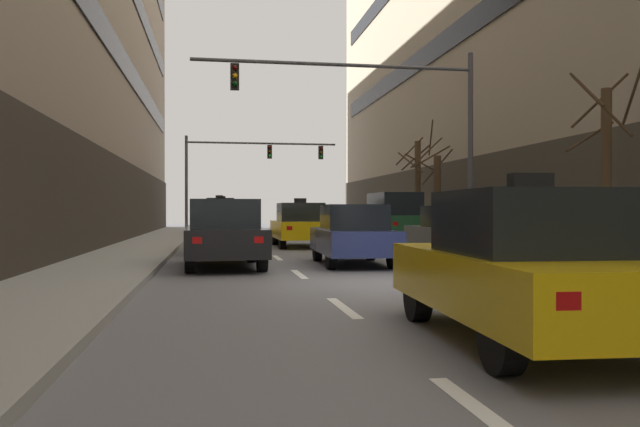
{
  "coord_description": "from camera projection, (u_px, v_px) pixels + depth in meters",
  "views": [
    {
      "loc": [
        -3.48,
        -12.15,
        1.44
      ],
      "look_at": [
        0.24,
        10.19,
        1.34
      ],
      "focal_mm": 35.41,
      "sensor_mm": 36.0,
      "label": 1
    }
  ],
  "objects": [
    {
      "name": "street_tree_2",
      "position": [
        606.0,
        166.0,
        15.29
      ],
      "size": [
        1.86,
        1.86,
        5.14
      ],
      "color": "#4C3823",
      "rests_on": "sidewalk_right"
    },
    {
      "name": "lane_stripe_l1_s7",
      "position": [
        256.0,
        242.0,
        29.07
      ],
      "size": [
        0.16,
        2.0,
        0.01
      ],
      "primitive_type": "cube",
      "color": "silver",
      "rests_on": "ground"
    },
    {
      "name": "car_driving_1",
      "position": [
        353.0,
        235.0,
        16.79
      ],
      "size": [
        1.91,
        4.32,
        1.6
      ],
      "color": "black",
      "rests_on": "ground"
    },
    {
      "name": "car_parked_1",
      "position": [
        559.0,
        240.0,
        13.44
      ],
      "size": [
        1.86,
        4.43,
        1.66
      ],
      "color": "black",
      "rests_on": "ground"
    },
    {
      "name": "lane_stripe_l1_s10",
      "position": [
        242.0,
        231.0,
        43.86
      ],
      "size": [
        0.16,
        2.0,
        0.01
      ],
      "primitive_type": "cube",
      "color": "silver",
      "rests_on": "ground"
    },
    {
      "name": "lane_stripe_l2_s9",
      "position": [
        297.0,
        234.0,
        39.46
      ],
      "size": [
        0.16,
        2.0,
        0.01
      ],
      "primitive_type": "cube",
      "color": "silver",
      "rests_on": "ground"
    },
    {
      "name": "lane_stripe_l1_s8",
      "position": [
        250.0,
        237.0,
        34.0
      ],
      "size": [
        0.16,
        2.0,
        0.01
      ],
      "primitive_type": "cube",
      "color": "silver",
      "rests_on": "ground"
    },
    {
      "name": "lane_stripe_l2_s3",
      "position": [
        544.0,
        302.0,
        9.87
      ],
      "size": [
        0.16,
        2.0,
        0.01
      ],
      "primitive_type": "cube",
      "color": "silver",
      "rests_on": "ground"
    },
    {
      "name": "ground_plane",
      "position": [
        392.0,
        283.0,
        12.56
      ],
      "size": [
        120.0,
        120.0,
        0.0
      ],
      "primitive_type": "plane",
      "color": "slate"
    },
    {
      "name": "car_driving_2",
      "position": [
        224.0,
        234.0,
        16.0
      ],
      "size": [
        2.07,
        4.65,
        1.72
      ],
      "color": "black",
      "rests_on": "ground"
    },
    {
      "name": "lane_stripe_l2_s10",
      "position": [
        288.0,
        231.0,
        44.39
      ],
      "size": [
        0.16,
        2.0,
        0.01
      ],
      "primitive_type": "cube",
      "color": "silver",
      "rests_on": "ground"
    },
    {
      "name": "taxi_driving_0",
      "position": [
        221.0,
        228.0,
        21.81
      ],
      "size": [
        2.08,
        4.58,
        1.87
      ],
      "color": "black",
      "rests_on": "ground"
    },
    {
      "name": "taxi_driving_3",
      "position": [
        219.0,
        216.0,
        40.56
      ],
      "size": [
        2.17,
        4.73,
        2.43
      ],
      "color": "black",
      "rests_on": "ground"
    },
    {
      "name": "lane_stripe_l2_s8",
      "position": [
        309.0,
        237.0,
        34.53
      ],
      "size": [
        0.16,
        2.0,
        0.01
      ],
      "primitive_type": "cube",
      "color": "silver",
      "rests_on": "ground"
    },
    {
      "name": "lane_stripe_l1_s4",
      "position": [
        299.0,
        274.0,
        14.27
      ],
      "size": [
        0.16,
        2.0,
        0.01
      ],
      "primitive_type": "cube",
      "color": "silver",
      "rests_on": "ground"
    },
    {
      "name": "sidewalk_left",
      "position": [
        68.0,
        285.0,
        11.55
      ],
      "size": [
        2.67,
        80.0,
        0.14
      ],
      "primitive_type": "cube",
      "color": "gray",
      "rests_on": "ground"
    },
    {
      "name": "taxi_driving_6",
      "position": [
        300.0,
        225.0,
        25.17
      ],
      "size": [
        1.95,
        4.66,
        1.93
      ],
      "color": "black",
      "rests_on": "ground"
    },
    {
      "name": "traffic_signal_0",
      "position": [
        390.0,
        112.0,
        21.25
      ],
      "size": [
        9.58,
        0.35,
        6.74
      ],
      "color": "#4C4C51",
      "rests_on": "sidewalk_right"
    },
    {
      "name": "lane_stripe_l1_s2",
      "position": [
        487.0,
        416.0,
        4.41
      ],
      "size": [
        0.16,
        2.0,
        0.01
      ],
      "primitive_type": "cube",
      "color": "silver",
      "rests_on": "ground"
    },
    {
      "name": "car_parked_2",
      "position": [
        452.0,
        232.0,
        19.51
      ],
      "size": [
        1.8,
        4.26,
        1.59
      ],
      "color": "black",
      "rests_on": "ground"
    },
    {
      "name": "lane_stripe_l1_s6",
      "position": [
        265.0,
        248.0,
        24.13
      ],
      "size": [
        0.16,
        2.0,
        0.01
      ],
      "primitive_type": "cube",
      "color": "silver",
      "rests_on": "ground"
    },
    {
      "name": "lane_stripe_l1_s3",
      "position": [
        343.0,
        307.0,
        9.34
      ],
      "size": [
        0.16,
        2.0,
        0.01
      ],
      "primitive_type": "cube",
      "color": "silver",
      "rests_on": "ground"
    },
    {
      "name": "lane_stripe_l2_s6",
      "position": [
        347.0,
        247.0,
        24.66
      ],
      "size": [
        0.16,
        2.0,
        0.01
      ],
      "primitive_type": "cube",
      "color": "silver",
      "rests_on": "ground"
    },
    {
      "name": "taxi_driving_5",
      "position": [
        524.0,
        267.0,
        6.9
      ],
      "size": [
        2.05,
        4.51,
        1.84
      ],
      "color": "black",
      "rests_on": "ground"
    },
    {
      "name": "car_parked_3",
      "position": [
        394.0,
        220.0,
        25.82
      ],
      "size": [
        1.97,
        4.52,
        2.17
      ],
      "color": "black",
      "rests_on": "ground"
    },
    {
      "name": "lane_stripe_l2_s7",
      "position": [
        325.0,
        241.0,
        29.59
      ],
      "size": [
        0.16,
        2.0,
        0.01
      ],
      "primitive_type": "cube",
      "color": "silver",
      "rests_on": "ground"
    },
    {
      "name": "lane_stripe_l2_s4",
      "position": [
        435.0,
        272.0,
        14.8
      ],
      "size": [
        0.16,
        2.0,
        0.01
      ],
      "primitive_type": "cube",
      "color": "silver",
      "rests_on": "ground"
    },
    {
      "name": "lane_stripe_l1_s9",
      "position": [
        246.0,
        234.0,
        38.93
      ],
      "size": [
        0.16,
        2.0,
        0.01
      ],
      "primitive_type": "cube",
      "color": "silver",
      "rests_on": "ground"
    },
    {
      "name": "traffic_signal_1",
      "position": [
        242.0,
        162.0,
        39.12
      ],
      "size": [
        9.37,
        0.35,
        5.9
      ],
      "color": "#4C4C51",
      "rests_on": "sidewalk_left"
    },
    {
      "name": "street_tree_1",
      "position": [
        437.0,
        195.0,
        26.95
      ],
      "size": [
        1.92,
        1.19,
        4.56
      ],
      "color": "#4C3823",
      "rests_on": "sidewalk_right"
    },
    {
      "name": "lane_stripe_l1_s5",
      "position": [
        278.0,
        258.0,
        19.2
      ],
      "size": [
        0.16,
        2.0,
        0.01
      ],
      "primitive_type": "cube",
      "color": "silver",
      "rests_on": "ground"
    },
    {
      "name": "taxi_driving_4",
      "position": [
        222.0,
        218.0,
        35.26
      ],
      "size": [
        1.84,
        4.32,
        2.26
      ],
      "color": "black",
      "rests_on": "ground"
    },
    {
      "name": "lane_stripe_l2_s5",
      "position": [
        380.0,
        257.0,
        19.73
      ],
      "size": [
        0.16,
        2.0,
        0.01
      ],
      "primitive_type": "cube",
      "color": "silver",
      "rests_on": "ground"
    },
    {
      "name": "street_tree_0",
      "position": [
        418.0,
        186.0,
        29.51
      ],
      "size": [
        1.75,
        1.88,
        5.48
      ],
      "color": "#4C3823",
      "rests_on": "sidewalk_right"
    }
  ]
}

